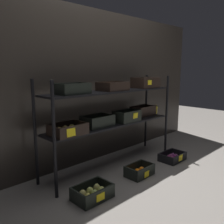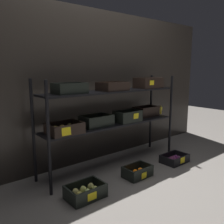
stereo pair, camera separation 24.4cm
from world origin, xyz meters
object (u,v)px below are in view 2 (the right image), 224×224
Objects in this scene: display_rack at (114,108)px; crate_ground_tangerine at (137,172)px; crate_ground_pear at (85,192)px; crate_ground_plum at (174,159)px.

display_rack is 0.79m from crate_ground_tangerine.
display_rack reaches higher than crate_ground_pear.
crate_ground_pear is at bearing -148.67° from display_rack.
crate_ground_plum is at bearing -0.11° from crate_ground_pear.
display_rack is at bearing 146.80° from crate_ground_plum.
display_rack is at bearing 89.02° from crate_ground_tangerine.
crate_ground_tangerine is 0.66m from crate_ground_plum.
crate_ground_plum is (1.36, -0.00, -0.02)m from crate_ground_pear.
crate_ground_pear is 1.36m from crate_ground_plum.
display_rack is 5.51× the size of crate_ground_pear.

